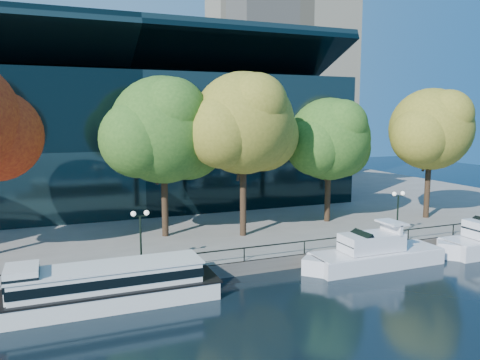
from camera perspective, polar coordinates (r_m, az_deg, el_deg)
name	(u,v)px	position (r m, az deg, el deg)	size (l,w,h in m)	color
ground	(262,289)	(32.13, 2.75, -13.13)	(160.00, 160.00, 0.00)	black
promenade	(154,196)	(65.79, -10.45, -1.89)	(90.00, 67.08, 1.00)	slate
railing	(244,248)	(34.34, 0.51, -8.31)	(88.20, 0.08, 0.99)	black
convention_building	(128,140)	(59.75, -13.55, 4.78)	(50.00, 24.57, 21.43)	black
office_tower	(278,0)	(94.18, 4.71, 21.05)	(22.50, 22.50, 65.90)	gray
tour_boat	(94,287)	(30.21, -17.35, -12.31)	(15.77, 3.52, 2.99)	silver
cruiser_near	(372,253)	(37.51, 15.77, -8.61)	(11.74, 3.02, 3.40)	silver
tree_2	(166,132)	(40.64, -9.06, 5.76)	(11.43, 9.37, 13.85)	black
tree_3	(245,126)	(40.29, 0.66, 6.66)	(10.94, 8.97, 14.22)	black
tree_4	(331,141)	(46.82, 11.01, 4.70)	(10.05, 8.24, 12.23)	black
tree_5	(432,131)	(51.47, 22.39, 5.54)	(10.32, 8.46, 13.25)	black
lamp_1	(140,226)	(33.08, -12.05, -5.46)	(1.26, 0.36, 4.03)	black
lamp_2	(398,204)	(42.58, 18.71, -2.73)	(1.26, 0.36, 4.03)	black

